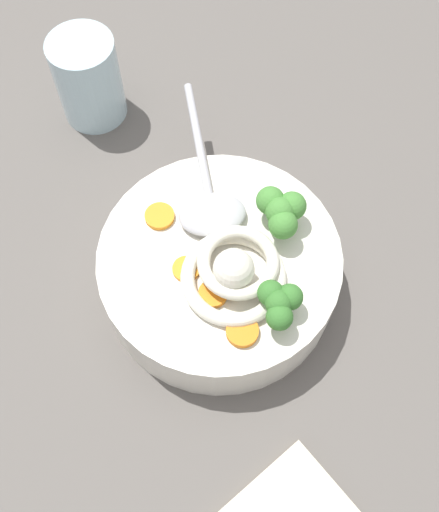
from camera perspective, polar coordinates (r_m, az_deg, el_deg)
The scene contains 11 objects.
table_slab at distance 61.45cm, azimuth -0.12°, elevation -2.11°, with size 135.17×135.17×3.47cm, color #5B5651.
soup_bowl at distance 56.50cm, azimuth -0.00°, elevation -1.32°, with size 21.58×21.58×6.00cm.
noodle_pile at distance 51.86cm, azimuth 1.30°, elevation -1.49°, with size 9.90×9.71×3.98cm.
soup_spoon at distance 55.68cm, azimuth -0.89°, elevation 5.06°, with size 17.21×9.64×1.60cm.
broccoli_floret_rear at distance 50.00cm, azimuth 5.59°, elevation -4.28°, with size 4.33×3.72×3.42cm.
broccoli_floret_left at distance 53.46cm, azimuth 5.73°, elevation 4.11°, with size 4.96×4.27×3.92cm.
carrot_slice_near_spoon at distance 55.77cm, azimuth -5.53°, elevation 3.67°, with size 2.67×2.67×0.50cm, color orange.
carrot_slice_far at distance 53.19cm, azimuth -3.08°, elevation -1.20°, with size 2.39×2.39×0.41cm, color orange.
carrot_slice_right at distance 52.05cm, azimuth -0.62°, elevation -3.52°, with size 2.47×2.47×0.60cm, color orange.
carrot_slice_extra_a at distance 50.85cm, azimuth 2.11°, elevation -6.94°, with size 2.71×2.71×0.65cm, color orange.
drinking_glass at distance 68.32cm, azimuth -11.99°, elevation 15.63°, with size 6.85×6.85×9.77cm, color silver.
Camera 1 is at (-21.72, 13.33, 57.65)cm, focal length 43.44 mm.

